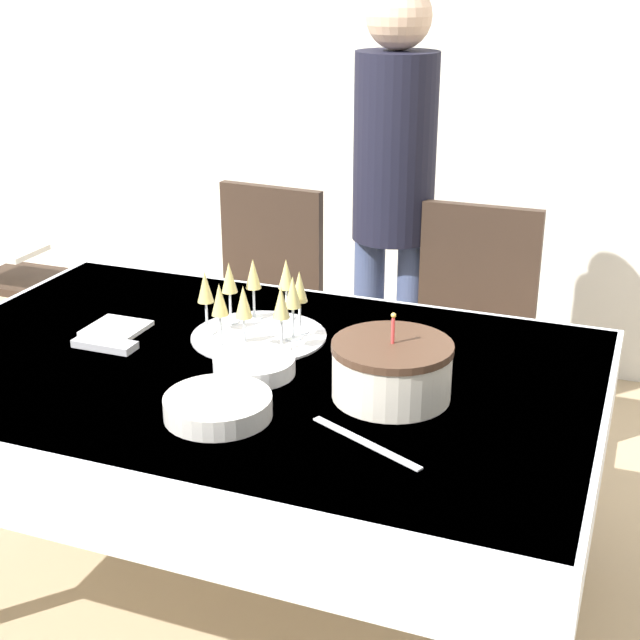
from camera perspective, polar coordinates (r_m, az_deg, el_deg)
The scene contains 14 objects.
ground_plane at distance 2.65m, azimuth -4.18°, elevation -17.65°, with size 12.00×12.00×0.00m, color tan.
wall_back at distance 3.89m, azimuth 7.82°, elevation 16.70°, with size 8.00×0.05×2.70m.
dining_table at distance 2.29m, azimuth -4.61°, elevation -5.03°, with size 1.75×1.13×0.75m.
dining_chair_far_left at distance 3.22m, azimuth -3.96°, elevation 0.65°, with size 0.45×0.45×0.95m.
dining_chair_far_right at distance 3.00m, azimuth 9.45°, elevation -1.23°, with size 0.42×0.42×0.95m.
birthday_cake at distance 2.05m, azimuth 4.61°, elevation -3.21°, with size 0.28×0.28×0.21m.
champagne_tray at distance 2.38m, azimuth -4.02°, elevation 0.90°, with size 0.37×0.37×0.18m.
plate_stack_main at distance 1.99m, azimuth -6.54°, elevation -5.51°, with size 0.24×0.24×0.05m.
plate_stack_dessert at distance 2.18m, azimuth -4.23°, elevation -2.94°, with size 0.20×0.20×0.04m.
cake_knife at distance 1.88m, azimuth 2.93°, elevation -7.84°, with size 0.28×0.14×0.00m.
fork_pile at distance 2.39m, azimuth -13.61°, elevation -1.53°, with size 0.17×0.06×0.02m.
napkin_pile at distance 2.50m, azimuth -12.91°, elevation -0.53°, with size 0.15×0.15×0.01m.
person_standing at distance 3.08m, azimuth 4.74°, elevation 8.71°, with size 0.28×0.28×1.64m.
high_chair at distance 3.64m, azimuth -18.76°, elevation 1.37°, with size 0.33×0.35×0.71m.
Camera 1 is at (0.90, -1.84, 1.67)m, focal length 50.00 mm.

